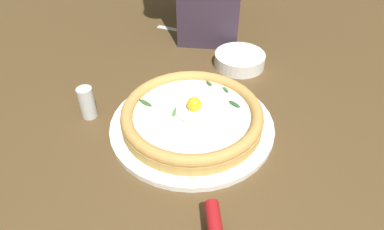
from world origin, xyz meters
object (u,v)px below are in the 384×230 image
object	(u,v)px
pizza	(192,115)
side_bowl	(240,60)
pepper_shaker	(87,103)
table_knife	(202,33)

from	to	relation	value
pizza	side_bowl	xyz separation A→B (m)	(-0.12, -0.24, -0.01)
pizza	pepper_shaker	xyz separation A→B (m)	(0.22, -0.03, 0.00)
pizza	pepper_shaker	world-z (taller)	pepper_shaker
pizza	pepper_shaker	bearing A→B (deg)	-8.87
table_knife	pepper_shaker	distance (m)	0.45
pepper_shaker	table_knife	bearing A→B (deg)	-123.08
side_bowl	table_knife	world-z (taller)	side_bowl
side_bowl	table_knife	bearing A→B (deg)	-61.56
pizza	table_knife	xyz separation A→B (m)	(-0.03, -0.41, -0.03)
pizza	pepper_shaker	distance (m)	0.22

